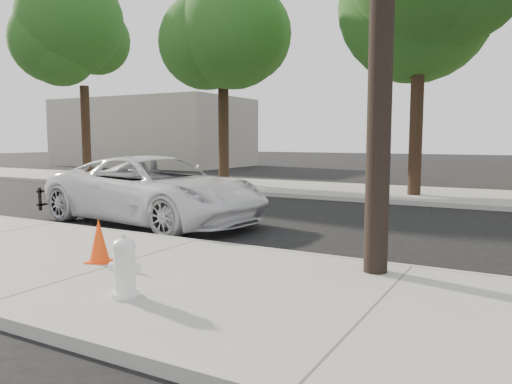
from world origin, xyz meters
TOP-DOWN VIEW (x-y plane):
  - ground at (0.00, 0.00)m, footprint 120.00×120.00m
  - near_sidewalk at (0.00, -4.30)m, footprint 90.00×4.40m
  - far_sidewalk at (0.00, 8.50)m, footprint 90.00×5.00m
  - curb_near at (0.00, -2.10)m, footprint 90.00×0.12m
  - building_far at (-20.00, 20.00)m, footprint 14.00×8.00m
  - tree_a at (-13.80, 7.85)m, footprint 4.65×4.50m
  - tree_b at (-5.81, 8.06)m, footprint 4.34×4.20m
  - police_cruiser at (-2.57, -0.27)m, footprint 6.22×3.47m
  - fire_hydrant at (1.24, -5.31)m, footprint 0.39×0.35m
  - traffic_cone at (-0.33, -4.22)m, footprint 0.45×0.45m

SIDE VIEW (x-z plane):
  - ground at x=0.00m, z-range 0.00..0.00m
  - near_sidewalk at x=0.00m, z-range 0.00..0.15m
  - far_sidewalk at x=0.00m, z-range 0.00..0.15m
  - curb_near at x=0.00m, z-range -0.01..0.15m
  - traffic_cone at x=-0.33m, z-range 0.14..0.82m
  - fire_hydrant at x=1.24m, z-range 0.14..0.86m
  - police_cruiser at x=-2.57m, z-range 0.00..1.64m
  - building_far at x=-20.00m, z-range 0.00..5.00m
  - tree_b at x=-5.81m, z-range 1.93..10.38m
  - tree_a at x=-13.80m, z-range 2.03..11.03m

